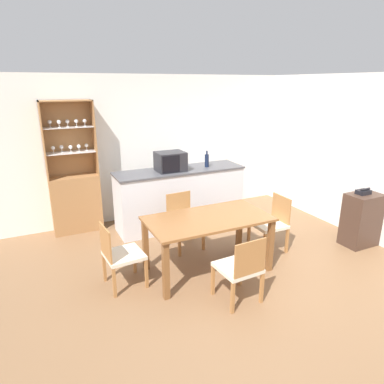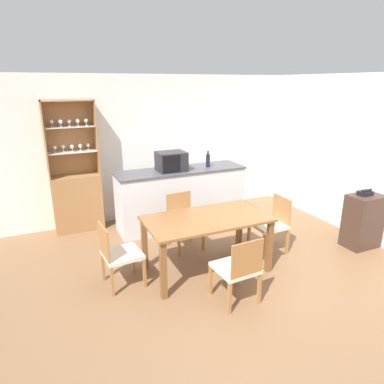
{
  "view_description": "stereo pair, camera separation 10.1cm",
  "coord_description": "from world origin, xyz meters",
  "px_view_note": "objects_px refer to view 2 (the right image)",
  "views": [
    {
      "loc": [
        -2.13,
        -3.25,
        2.4
      ],
      "look_at": [
        -0.04,
        1.12,
        0.85
      ],
      "focal_mm": 32.0,
      "sensor_mm": 36.0,
      "label": 1
    },
    {
      "loc": [
        -2.04,
        -3.3,
        2.4
      ],
      "look_at": [
        -0.04,
        1.12,
        0.85
      ],
      "focal_mm": 32.0,
      "sensor_mm": 36.0,
      "label": 2
    }
  ],
  "objects_px": {
    "side_cabinet": "(363,221)",
    "telephone": "(365,193)",
    "wine_bottle": "(208,160)",
    "microwave": "(171,161)",
    "dining_chair_side_right_far": "(271,224)",
    "dining_chair_side_left_far": "(119,254)",
    "dining_chair_head_far": "(184,221)",
    "dining_chair_head_near": "(237,269)",
    "dining_table": "(207,225)",
    "display_cabinet": "(77,193)"
  },
  "relations": [
    {
      "from": "side_cabinet",
      "to": "telephone",
      "type": "xyz_separation_m",
      "value": [
        -0.02,
        0.02,
        0.44
      ]
    },
    {
      "from": "wine_bottle",
      "to": "microwave",
      "type": "bearing_deg",
      "value": 179.03
    },
    {
      "from": "dining_chair_side_right_far",
      "to": "telephone",
      "type": "distance_m",
      "value": 1.46
    },
    {
      "from": "dining_chair_side_left_far",
      "to": "dining_chair_head_far",
      "type": "bearing_deg",
      "value": 114.98
    },
    {
      "from": "dining_chair_head_near",
      "to": "wine_bottle",
      "type": "distance_m",
      "value": 2.52
    },
    {
      "from": "dining_chair_side_right_far",
      "to": "wine_bottle",
      "type": "height_order",
      "value": "wine_bottle"
    },
    {
      "from": "dining_table",
      "to": "side_cabinet",
      "type": "distance_m",
      "value": 2.51
    },
    {
      "from": "dining_table",
      "to": "dining_chair_head_near",
      "type": "distance_m",
      "value": 0.8
    },
    {
      "from": "display_cabinet",
      "to": "wine_bottle",
      "type": "relative_size",
      "value": 7.66
    },
    {
      "from": "dining_chair_side_right_far",
      "to": "telephone",
      "type": "bearing_deg",
      "value": -107.82
    },
    {
      "from": "dining_chair_head_near",
      "to": "dining_chair_side_right_far",
      "type": "distance_m",
      "value": 1.44
    },
    {
      "from": "dining_chair_side_right_far",
      "to": "side_cabinet",
      "type": "xyz_separation_m",
      "value": [
        1.34,
        -0.47,
        -0.01
      ]
    },
    {
      "from": "display_cabinet",
      "to": "wine_bottle",
      "type": "distance_m",
      "value": 2.28
    },
    {
      "from": "display_cabinet",
      "to": "microwave",
      "type": "bearing_deg",
      "value": -20.96
    },
    {
      "from": "dining_chair_side_left_far",
      "to": "microwave",
      "type": "relative_size",
      "value": 1.77
    },
    {
      "from": "display_cabinet",
      "to": "dining_table",
      "type": "relative_size",
      "value": 1.35
    },
    {
      "from": "dining_chair_head_far",
      "to": "dining_chair_side_right_far",
      "type": "bearing_deg",
      "value": 146.98
    },
    {
      "from": "display_cabinet",
      "to": "dining_chair_head_far",
      "type": "height_order",
      "value": "display_cabinet"
    },
    {
      "from": "dining_chair_head_far",
      "to": "dining_chair_side_left_far",
      "type": "distance_m",
      "value": 1.3
    },
    {
      "from": "dining_chair_head_far",
      "to": "dining_chair_side_right_far",
      "type": "height_order",
      "value": "same"
    },
    {
      "from": "dining_chair_head_far",
      "to": "microwave",
      "type": "height_order",
      "value": "microwave"
    },
    {
      "from": "wine_bottle",
      "to": "display_cabinet",
      "type": "bearing_deg",
      "value": 164.95
    },
    {
      "from": "display_cabinet",
      "to": "dining_table",
      "type": "distance_m",
      "value": 2.51
    },
    {
      "from": "wine_bottle",
      "to": "side_cabinet",
      "type": "distance_m",
      "value": 2.62
    },
    {
      "from": "dining_chair_side_left_far",
      "to": "microwave",
      "type": "distance_m",
      "value": 2.02
    },
    {
      "from": "dining_chair_head_near",
      "to": "dining_chair_head_far",
      "type": "distance_m",
      "value": 1.53
    },
    {
      "from": "dining_chair_head_near",
      "to": "dining_chair_head_far",
      "type": "bearing_deg",
      "value": 87.05
    },
    {
      "from": "dining_chair_side_left_far",
      "to": "side_cabinet",
      "type": "xyz_separation_m",
      "value": [
        3.61,
        -0.47,
        -0.01
      ]
    },
    {
      "from": "dining_table",
      "to": "dining_chair_head_near",
      "type": "height_order",
      "value": "dining_chair_head_near"
    },
    {
      "from": "dining_chair_side_right_far",
      "to": "wine_bottle",
      "type": "distance_m",
      "value": 1.6
    },
    {
      "from": "dining_chair_head_near",
      "to": "wine_bottle",
      "type": "height_order",
      "value": "wine_bottle"
    },
    {
      "from": "dining_table",
      "to": "wine_bottle",
      "type": "distance_m",
      "value": 1.78
    },
    {
      "from": "dining_chair_side_left_far",
      "to": "display_cabinet",
      "type": "bearing_deg",
      "value": -177.62
    },
    {
      "from": "dining_chair_side_left_far",
      "to": "side_cabinet",
      "type": "relative_size",
      "value": 1.0
    },
    {
      "from": "dining_table",
      "to": "dining_chair_head_far",
      "type": "distance_m",
      "value": 0.8
    },
    {
      "from": "dining_chair_head_far",
      "to": "display_cabinet",
      "type": "bearing_deg",
      "value": -48.09
    },
    {
      "from": "dining_table",
      "to": "telephone",
      "type": "relative_size",
      "value": 8.02
    },
    {
      "from": "dining_chair_head_near",
      "to": "side_cabinet",
      "type": "bearing_deg",
      "value": 6.58
    },
    {
      "from": "microwave",
      "to": "dining_chair_head_near",
      "type": "bearing_deg",
      "value": -92.68
    },
    {
      "from": "dining_chair_head_near",
      "to": "dining_chair_side_left_far",
      "type": "bearing_deg",
      "value": 138.73
    },
    {
      "from": "dining_chair_side_left_far",
      "to": "side_cabinet",
      "type": "height_order",
      "value": "dining_chair_side_left_far"
    },
    {
      "from": "dining_chair_head_far",
      "to": "dining_chair_side_left_far",
      "type": "xyz_separation_m",
      "value": [
        -1.13,
        -0.64,
        0.0
      ]
    },
    {
      "from": "dining_chair_side_left_far",
      "to": "microwave",
      "type": "bearing_deg",
      "value": 134.09
    },
    {
      "from": "dining_chair_side_left_far",
      "to": "microwave",
      "type": "height_order",
      "value": "microwave"
    },
    {
      "from": "dining_chair_head_far",
      "to": "telephone",
      "type": "distance_m",
      "value": 2.72
    },
    {
      "from": "dining_table",
      "to": "display_cabinet",
      "type": "bearing_deg",
      "value": 123.11
    },
    {
      "from": "dining_table",
      "to": "dining_chair_side_right_far",
      "type": "bearing_deg",
      "value": 6.46
    },
    {
      "from": "display_cabinet",
      "to": "wine_bottle",
      "type": "bearing_deg",
      "value": -15.05
    },
    {
      "from": "dining_chair_head_near",
      "to": "dining_chair_head_far",
      "type": "relative_size",
      "value": 1.0
    },
    {
      "from": "dining_chair_side_right_far",
      "to": "display_cabinet",
      "type": "bearing_deg",
      "value": 52.59
    }
  ]
}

